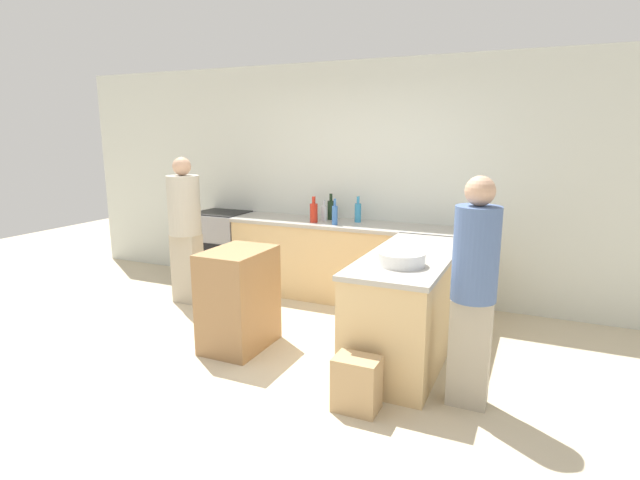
% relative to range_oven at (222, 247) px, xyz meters
% --- Properties ---
extents(ground_plane, '(14.00, 14.00, 0.00)m').
position_rel_range_oven_xyz_m(ground_plane, '(1.72, -1.95, -0.45)').
color(ground_plane, beige).
extents(wall_back, '(8.00, 0.06, 2.70)m').
position_rel_range_oven_xyz_m(wall_back, '(1.72, 0.33, 0.90)').
color(wall_back, silver).
rests_on(wall_back, ground_plane).
extents(counter_back, '(2.76, 0.63, 0.90)m').
position_rel_range_oven_xyz_m(counter_back, '(1.72, 0.00, -0.00)').
color(counter_back, '#D6B27A').
rests_on(counter_back, ground_plane).
extents(counter_peninsula, '(0.69, 1.76, 0.90)m').
position_rel_range_oven_xyz_m(counter_peninsula, '(2.76, -1.16, -0.00)').
color(counter_peninsula, '#D6B27A').
rests_on(counter_peninsula, ground_plane).
extents(range_oven, '(0.68, 0.61, 0.91)m').
position_rel_range_oven_xyz_m(range_oven, '(0.00, 0.00, 0.00)').
color(range_oven, '#99999E').
rests_on(range_oven, ground_plane).
extents(island_table, '(0.49, 0.67, 0.90)m').
position_rel_range_oven_xyz_m(island_table, '(1.33, -1.63, -0.01)').
color(island_table, '#997047').
rests_on(island_table, ground_plane).
extents(mixing_bowl, '(0.36, 0.36, 0.10)m').
position_rel_range_oven_xyz_m(mixing_bowl, '(2.78, -1.56, 0.50)').
color(mixing_bowl, white).
rests_on(mixing_bowl, counter_peninsula).
extents(water_bottle_blue, '(0.06, 0.06, 0.29)m').
position_rel_range_oven_xyz_m(water_bottle_blue, '(1.64, -0.16, 0.56)').
color(water_bottle_blue, '#386BB7').
rests_on(water_bottle_blue, counter_back).
extents(hot_sauce_bottle, '(0.09, 0.09, 0.30)m').
position_rel_range_oven_xyz_m(hot_sauce_bottle, '(1.37, -0.12, 0.56)').
color(hot_sauce_bottle, red).
rests_on(hot_sauce_bottle, counter_back).
extents(vinegar_bottle_clear, '(0.07, 0.07, 0.24)m').
position_rel_range_oven_xyz_m(vinegar_bottle_clear, '(1.42, 0.04, 0.54)').
color(vinegar_bottle_clear, silver).
rests_on(vinegar_bottle_clear, counter_back).
extents(wine_bottle_dark, '(0.08, 0.08, 0.30)m').
position_rel_range_oven_xyz_m(wine_bottle_dark, '(1.47, 0.14, 0.57)').
color(wine_bottle_dark, black).
rests_on(wine_bottle_dark, counter_back).
extents(dish_soap_bottle, '(0.07, 0.07, 0.29)m').
position_rel_range_oven_xyz_m(dish_soap_bottle, '(1.82, 0.10, 0.56)').
color(dish_soap_bottle, '#338CBF').
rests_on(dish_soap_bottle, counter_back).
extents(person_by_range, '(0.36, 0.36, 1.64)m').
position_rel_range_oven_xyz_m(person_by_range, '(0.12, -0.83, 0.43)').
color(person_by_range, '#ADA38E').
rests_on(person_by_range, ground_plane).
extents(person_at_peninsula, '(0.31, 0.31, 1.63)m').
position_rel_range_oven_xyz_m(person_at_peninsula, '(3.35, -1.80, 0.43)').
color(person_at_peninsula, '#ADA38E').
rests_on(person_at_peninsula, ground_plane).
extents(paper_bag, '(0.31, 0.22, 0.39)m').
position_rel_range_oven_xyz_m(paper_bag, '(2.66, -2.20, -0.26)').
color(paper_bag, tan).
rests_on(paper_bag, ground_plane).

